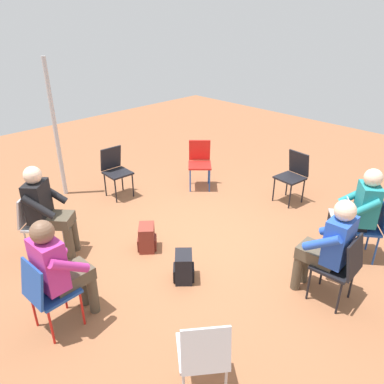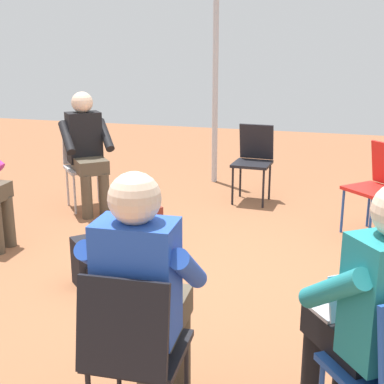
{
  "view_description": "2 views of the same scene",
  "coord_description": "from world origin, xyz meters",
  "px_view_note": "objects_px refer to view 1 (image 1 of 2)",
  "views": [
    {
      "loc": [
        3.09,
        3.0,
        2.94
      ],
      "look_at": [
        0.3,
        0.18,
        0.99
      ],
      "focal_mm": 35.0,
      "sensor_mm": 36.0,
      "label": 1
    },
    {
      "loc": [
        -1.1,
        3.67,
        1.74
      ],
      "look_at": [
        -0.01,
        -0.0,
        0.65
      ],
      "focal_mm": 50.0,
      "sensor_mm": 36.0,
      "label": 2
    }
  ],
  "objects_px": {
    "person_with_laptop": "(358,209)",
    "backpack_near_laptop_user": "(147,239)",
    "chair_north": "(341,265)",
    "chair_northeast": "(203,353)",
    "chair_southeast": "(36,220)",
    "chair_northwest": "(369,224)",
    "chair_east": "(47,291)",
    "chair_southwest": "(200,161)",
    "person_in_magenta": "(59,266)",
    "backpack_by_empty_chair": "(184,268)",
    "person_in_blue": "(329,244)",
    "chair_west": "(293,174)",
    "person_in_black": "(46,207)",
    "chair_south": "(115,169)"
  },
  "relations": [
    {
      "from": "chair_southwest",
      "to": "person_in_blue",
      "type": "height_order",
      "value": "person_in_blue"
    },
    {
      "from": "chair_west",
      "to": "chair_northwest",
      "type": "bearing_deg",
      "value": 161.48
    },
    {
      "from": "person_in_black",
      "to": "person_in_magenta",
      "type": "distance_m",
      "value": 1.32
    },
    {
      "from": "backpack_by_empty_chair",
      "to": "chair_northeast",
      "type": "bearing_deg",
      "value": 52.5
    },
    {
      "from": "chair_east",
      "to": "person_with_laptop",
      "type": "bearing_deg",
      "value": 62.36
    },
    {
      "from": "person_in_black",
      "to": "chair_northwest",
      "type": "bearing_deg",
      "value": 92.86
    },
    {
      "from": "person_in_blue",
      "to": "person_in_magenta",
      "type": "relative_size",
      "value": 1.0
    },
    {
      "from": "chair_north",
      "to": "chair_northeast",
      "type": "height_order",
      "value": "same"
    },
    {
      "from": "person_in_blue",
      "to": "person_in_black",
      "type": "height_order",
      "value": "same"
    },
    {
      "from": "chair_west",
      "to": "person_in_magenta",
      "type": "height_order",
      "value": "person_in_magenta"
    },
    {
      "from": "backpack_by_empty_chair",
      "to": "chair_east",
      "type": "bearing_deg",
      "value": -13.73
    },
    {
      "from": "chair_northwest",
      "to": "backpack_near_laptop_user",
      "type": "distance_m",
      "value": 2.86
    },
    {
      "from": "person_in_black",
      "to": "chair_southwest",
      "type": "bearing_deg",
      "value": 140.71
    },
    {
      "from": "chair_north",
      "to": "chair_east",
      "type": "bearing_deg",
      "value": 139.86
    },
    {
      "from": "chair_northeast",
      "to": "chair_southeast",
      "type": "bearing_deg",
      "value": 128.75
    },
    {
      "from": "chair_north",
      "to": "chair_southeast",
      "type": "bearing_deg",
      "value": 117.56
    },
    {
      "from": "person_with_laptop",
      "to": "backpack_near_laptop_user",
      "type": "relative_size",
      "value": 3.44
    },
    {
      "from": "chair_southeast",
      "to": "chair_northeast",
      "type": "xyz_separation_m",
      "value": [
        -0.04,
        2.94,
        0.0
      ]
    },
    {
      "from": "chair_southeast",
      "to": "backpack_by_empty_chair",
      "type": "distance_m",
      "value": 2.01
    },
    {
      "from": "chair_east",
      "to": "chair_southwest",
      "type": "relative_size",
      "value": 1.0
    },
    {
      "from": "chair_northwest",
      "to": "chair_north",
      "type": "distance_m",
      "value": 1.07
    },
    {
      "from": "person_with_laptop",
      "to": "backpack_by_empty_chair",
      "type": "bearing_deg",
      "value": 111.73
    },
    {
      "from": "chair_north",
      "to": "person_with_laptop",
      "type": "height_order",
      "value": "person_with_laptop"
    },
    {
      "from": "chair_north",
      "to": "person_in_black",
      "type": "xyz_separation_m",
      "value": [
        1.78,
        -3.06,
        0.2
      ]
    },
    {
      "from": "chair_northeast",
      "to": "person_in_blue",
      "type": "distance_m",
      "value": 1.86
    },
    {
      "from": "chair_east",
      "to": "chair_north",
      "type": "bearing_deg",
      "value": 49.88
    },
    {
      "from": "person_in_black",
      "to": "chair_northeast",
      "type": "bearing_deg",
      "value": 47.26
    },
    {
      "from": "chair_east",
      "to": "person_in_magenta",
      "type": "height_order",
      "value": "person_in_magenta"
    },
    {
      "from": "chair_northwest",
      "to": "backpack_by_empty_chair",
      "type": "bearing_deg",
      "value": 110.22
    },
    {
      "from": "chair_northeast",
      "to": "person_with_laptop",
      "type": "bearing_deg",
      "value": 38.58
    },
    {
      "from": "chair_east",
      "to": "chair_southwest",
      "type": "height_order",
      "value": "same"
    },
    {
      "from": "person_with_laptop",
      "to": "person_in_black",
      "type": "relative_size",
      "value": 1.0
    },
    {
      "from": "chair_northwest",
      "to": "person_in_magenta",
      "type": "xyz_separation_m",
      "value": [
        3.3,
        -1.68,
        0.2
      ]
    },
    {
      "from": "chair_northwest",
      "to": "backpack_by_empty_chair",
      "type": "xyz_separation_m",
      "value": [
        1.98,
        -1.31,
        -0.34
      ]
    },
    {
      "from": "chair_southwest",
      "to": "person_with_laptop",
      "type": "distance_m",
      "value": 2.9
    },
    {
      "from": "chair_northeast",
      "to": "person_with_laptop",
      "type": "xyz_separation_m",
      "value": [
        -2.81,
        -0.03,
        0.2
      ]
    },
    {
      "from": "chair_west",
      "to": "person_with_laptop",
      "type": "xyz_separation_m",
      "value": [
        0.82,
        1.4,
        0.2
      ]
    },
    {
      "from": "chair_north",
      "to": "backpack_near_laptop_user",
      "type": "distance_m",
      "value": 2.44
    },
    {
      "from": "chair_north",
      "to": "person_in_blue",
      "type": "xyz_separation_m",
      "value": [
        0.01,
        -0.17,
        0.2
      ]
    },
    {
      "from": "chair_northwest",
      "to": "person_in_magenta",
      "type": "relative_size",
      "value": 0.69
    },
    {
      "from": "chair_north",
      "to": "person_with_laptop",
      "type": "relative_size",
      "value": 0.69
    },
    {
      "from": "person_in_magenta",
      "to": "backpack_by_empty_chair",
      "type": "distance_m",
      "value": 1.46
    },
    {
      "from": "backpack_by_empty_chair",
      "to": "chair_north",
      "type": "bearing_deg",
      "value": 122.57
    },
    {
      "from": "chair_south",
      "to": "backpack_by_empty_chair",
      "type": "distance_m",
      "value": 2.6
    },
    {
      "from": "chair_west",
      "to": "backpack_by_empty_chair",
      "type": "distance_m",
      "value": 2.74
    },
    {
      "from": "chair_northwest",
      "to": "chair_southeast",
      "type": "xyz_separation_m",
      "value": [
        2.95,
        -3.05,
        0.0
      ]
    },
    {
      "from": "person_in_magenta",
      "to": "chair_northeast",
      "type": "bearing_deg",
      "value": 10.72
    },
    {
      "from": "chair_northwest",
      "to": "backpack_near_laptop_user",
      "type": "xyz_separation_m",
      "value": [
        1.9,
        -2.12,
        -0.34
      ]
    },
    {
      "from": "chair_south",
      "to": "backpack_by_empty_chair",
      "type": "bearing_deg",
      "value": 76.06
    },
    {
      "from": "chair_west",
      "to": "chair_south",
      "type": "distance_m",
      "value": 2.98
    }
  ]
}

